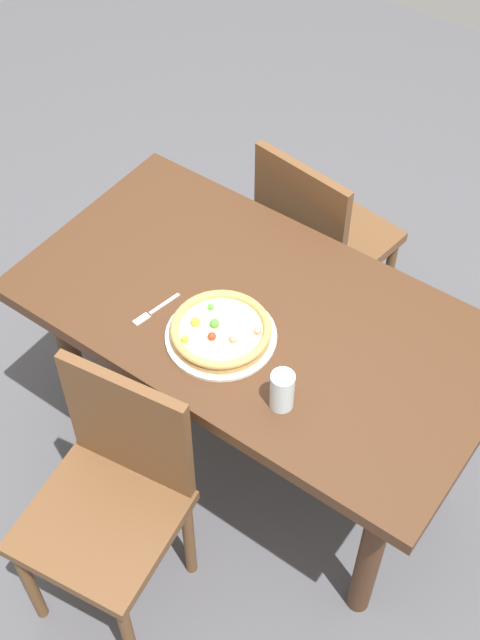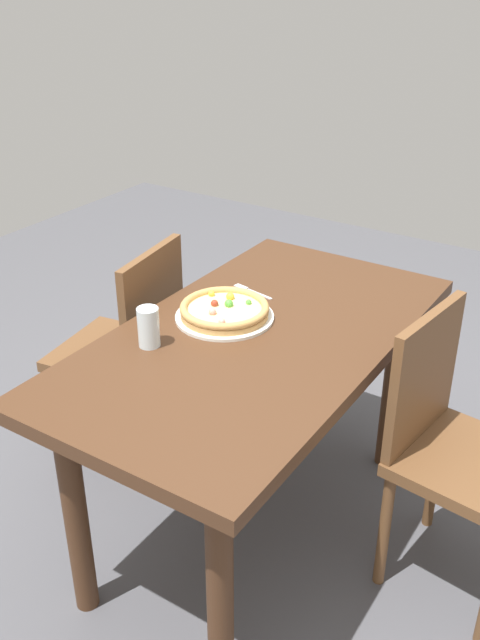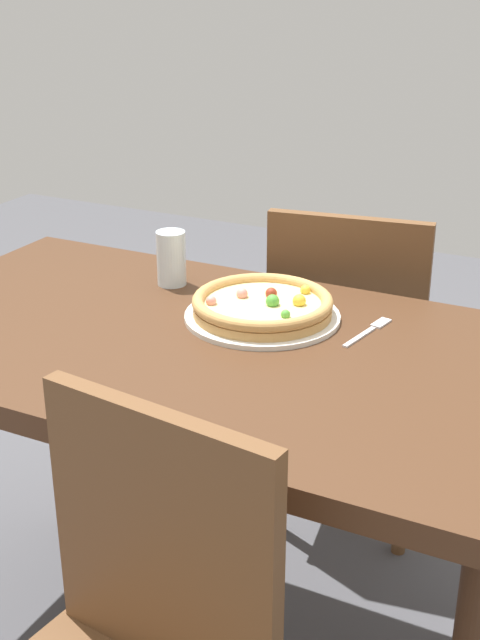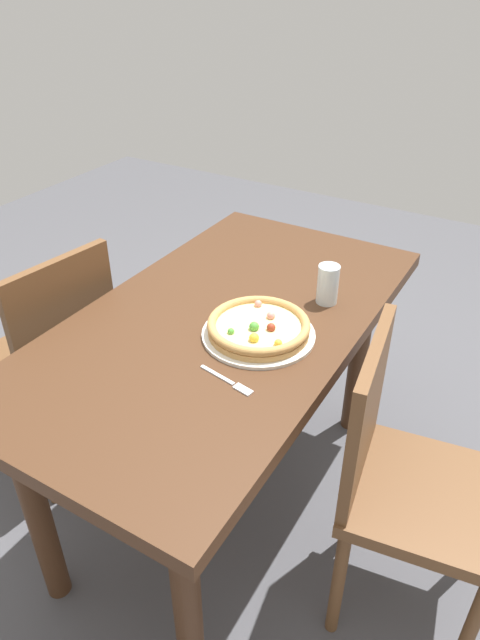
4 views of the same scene
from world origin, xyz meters
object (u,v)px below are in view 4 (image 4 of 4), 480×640
(drinking_glass, at_px, (328,284))
(chair_far, at_px, (403,478))
(pizza, at_px, (259,327))
(chair_near, at_px, (53,355))
(dining_table, at_px, (223,347))
(plate, at_px, (258,334))
(fork, at_px, (230,382))

(drinking_glass, bearing_deg, chair_far, 50.84)
(chair_far, distance_m, pizza, 0.55)
(chair_near, xyz_separation_m, chair_far, (-0.08, 1.19, 0.00))
(dining_table, relative_size, pizza, 4.97)
(chair_near, height_order, plate, chair_near)
(dining_table, bearing_deg, fork, 35.59)
(plate, xyz_separation_m, drinking_glass, (-0.26, 0.09, 0.06))
(fork, bearing_deg, drinking_glass, 94.76)
(chair_far, bearing_deg, dining_table, -105.24)
(dining_table, relative_size, chair_near, 1.57)
(chair_far, bearing_deg, plate, -103.32)
(plate, bearing_deg, pizza, 43.74)
(chair_near, distance_m, plate, 0.79)
(chair_far, bearing_deg, fork, -75.91)
(plate, distance_m, drinking_glass, 0.28)
(dining_table, bearing_deg, chair_far, 83.22)
(pizza, bearing_deg, chair_near, -80.69)
(plate, bearing_deg, chair_far, 85.15)
(chair_near, height_order, chair_far, same)
(dining_table, height_order, fork, fork)
(chair_near, relative_size, chair_far, 1.00)
(chair_far, distance_m, plate, 0.54)
(dining_table, relative_size, chair_far, 1.57)
(chair_far, xyz_separation_m, pizza, (-0.04, -0.46, 0.30))
(chair_far, relative_size, pizza, 3.17)
(pizza, bearing_deg, dining_table, -103.20)
(drinking_glass, bearing_deg, plate, -18.64)
(chair_far, xyz_separation_m, drinking_glass, (-0.30, -0.37, 0.33))
(dining_table, xyz_separation_m, drinking_glass, (-0.23, 0.23, 0.17))
(plate, distance_m, pizza, 0.03)
(plate, bearing_deg, drinking_glass, 161.36)
(drinking_glass, bearing_deg, pizza, -18.56)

